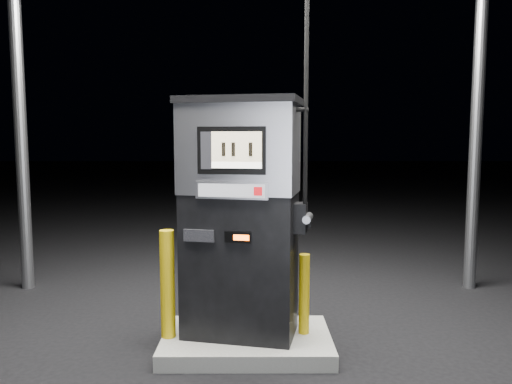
{
  "coord_description": "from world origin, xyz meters",
  "views": [
    {
      "loc": [
        0.07,
        -4.6,
        2.02
      ],
      "look_at": [
        0.09,
        0.0,
        1.52
      ],
      "focal_mm": 35.0,
      "sensor_mm": 36.0,
      "label": 1
    }
  ],
  "objects": [
    {
      "name": "ground",
      "position": [
        0.0,
        0.0,
        0.0
      ],
      "size": [
        80.0,
        80.0,
        0.0
      ],
      "primitive_type": "plane",
      "color": "black",
      "rests_on": "ground"
    },
    {
      "name": "pump_island",
      "position": [
        0.0,
        0.0,
        0.07
      ],
      "size": [
        1.6,
        1.0,
        0.15
      ],
      "primitive_type": "cube",
      "color": "slate",
      "rests_on": "ground"
    },
    {
      "name": "fuel_dispenser",
      "position": [
        -0.06,
        0.03,
        1.3
      ],
      "size": [
        1.29,
        0.88,
        4.65
      ],
      "rotation": [
        0.0,
        0.0,
        -0.21
      ],
      "color": "black",
      "rests_on": "pump_island"
    },
    {
      "name": "bollard_left",
      "position": [
        -0.74,
        -0.05,
        0.66
      ],
      "size": [
        0.16,
        0.16,
        1.02
      ],
      "primitive_type": "cylinder",
      "rotation": [
        0.0,
        0.0,
        0.18
      ],
      "color": "gold",
      "rests_on": "pump_island"
    },
    {
      "name": "bollard_right",
      "position": [
        0.55,
        0.03,
        0.54
      ],
      "size": [
        0.13,
        0.13,
        0.77
      ],
      "primitive_type": "cylinder",
      "rotation": [
        0.0,
        0.0,
        -0.37
      ],
      "color": "gold",
      "rests_on": "pump_island"
    }
  ]
}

